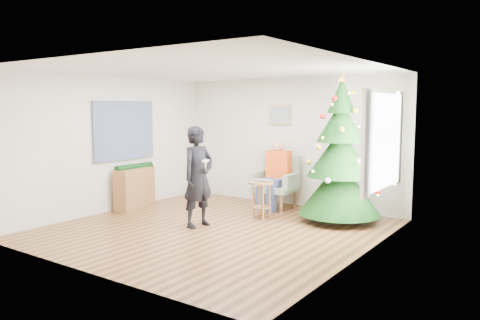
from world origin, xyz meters
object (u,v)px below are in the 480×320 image
Objects in this scene: christmas_tree at (340,156)px; console at (135,188)px; stool at (261,199)px; armchair at (276,188)px; standing_man at (198,177)px.

christmas_tree is 2.59× the size of console.
stool is (-1.26, -0.57, -0.82)m from christmas_tree.
armchair reaches higher than console.
christmas_tree is 1.53× the size of standing_man.
armchair is at bearing -0.56° from standing_man.
standing_man is at bearing -23.75° from console.
standing_man is (-0.55, -1.11, 0.50)m from stool.
stool is 0.67× the size of console.
console is (-2.55, -0.70, 0.06)m from stool.
console is (-2.31, -1.62, 0.01)m from armchair.
christmas_tree is 1.61m from stool.
christmas_tree is 2.47× the size of armchair.
christmas_tree is 4.08m from console.
armchair is at bearing 104.19° from stool.
stool is at bearing 3.16° from console.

